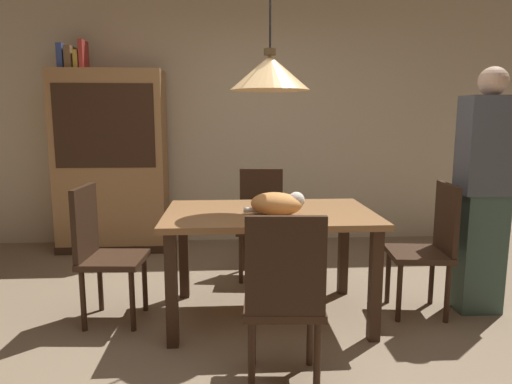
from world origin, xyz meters
TOP-DOWN VIEW (x-y plane):
  - ground at (0.00, 0.00)m, footprint 10.00×10.00m
  - back_wall at (0.00, 2.65)m, footprint 6.40×0.10m
  - dining_table at (0.13, 0.55)m, footprint 1.40×0.90m
  - chair_near_front at (0.12, -0.33)m, footprint 0.43×0.43m
  - chair_left_side at (-1.00, 0.55)m, footprint 0.43×0.43m
  - chair_far_back at (0.14, 1.43)m, footprint 0.44×0.44m
  - chair_right_side at (1.26, 0.54)m, footprint 0.44×0.44m
  - cat_sleeping at (0.17, 0.41)m, footprint 0.41×0.33m
  - pendant_lamp at (0.13, 0.55)m, footprint 0.52×0.52m
  - hutch_bookcase at (-1.34, 2.32)m, footprint 1.12×0.45m
  - book_blue_wide at (-1.77, 2.32)m, footprint 0.06×0.24m
  - book_brown_thick at (-1.69, 2.32)m, footprint 0.06×0.24m
  - book_yellow_short at (-1.62, 2.32)m, footprint 0.04×0.20m
  - book_red_tall at (-1.57, 2.32)m, footprint 0.04×0.22m
  - person_standing at (1.63, 0.56)m, footprint 0.36×0.22m

SIDE VIEW (x-z plane):
  - ground at x=0.00m, z-range 0.00..0.00m
  - chair_near_front at x=0.12m, z-range 0.05..0.98m
  - chair_left_side at x=-1.00m, z-range 0.05..0.98m
  - chair_far_back at x=0.14m, z-range 0.05..0.98m
  - chair_right_side at x=1.26m, z-range 0.05..0.98m
  - dining_table at x=0.13m, z-range 0.27..1.02m
  - cat_sleeping at x=0.17m, z-range 0.75..0.90m
  - person_standing at x=1.63m, z-range 0.01..1.72m
  - hutch_bookcase at x=-1.34m, z-range -0.04..1.81m
  - back_wall at x=0.00m, z-range 0.00..2.90m
  - pendant_lamp at x=0.13m, z-range 1.01..2.31m
  - book_yellow_short at x=-1.62m, z-range 1.85..2.03m
  - book_brown_thick at x=-1.69m, z-range 1.85..2.07m
  - book_blue_wide at x=-1.77m, z-range 1.85..2.09m
  - book_red_tall at x=-1.57m, z-range 1.85..2.13m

